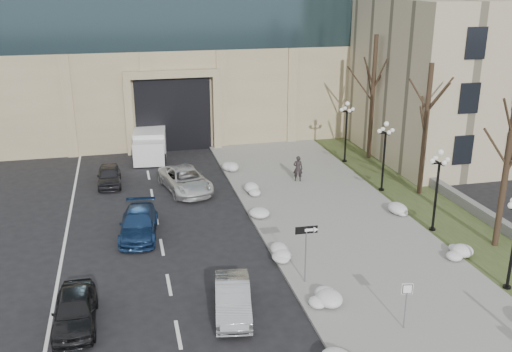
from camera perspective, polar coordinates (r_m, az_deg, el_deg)
The scene contains 27 objects.
sidewalk at distance 32.50m, azimuth 8.51°, elevation -5.16°, with size 9.00×40.00×0.12m, color gray.
curb at distance 31.19m, azimuth 0.77°, elevation -5.98°, with size 0.30×40.00×0.14m, color gray.
grass_strip at distance 35.33m, azimuth 18.38°, elevation -3.96°, with size 4.00×40.00×0.10m, color #344120.
stone_wall at distance 37.81m, azimuth 19.47°, elevation -2.08°, with size 0.50×30.00×0.70m, color gray.
classical_building at distance 51.61m, azimuth 22.56°, elevation 9.50°, with size 22.00×18.12×12.00m.
car_a at distance 24.59m, azimuth -17.66°, elevation -12.65°, with size 1.66×4.13×1.41m, color black.
car_b at distance 24.29m, azimuth -2.34°, elevation -12.14°, with size 1.44×4.14×1.36m, color #A0A4A7.
car_c at distance 31.74m, azimuth -11.65°, elevation -4.70°, with size 1.95×4.79×1.39m, color navy.
car_d at distance 37.89m, azimuth -7.07°, elevation -0.40°, with size 2.50×5.42×1.51m, color silver.
car_e at distance 39.98m, azimuth -14.47°, elevation 0.02°, with size 1.55×3.84×1.31m, color #28282D.
pedestrian at distance 39.16m, azimuth 4.22°, elevation 0.75°, with size 0.66×0.43×1.79m, color black.
box_truck at distance 46.08m, azimuth -10.51°, elevation 3.33°, with size 3.04×7.07×2.18m.
one_way_sign at distance 25.73m, azimuth 5.44°, elevation -6.05°, with size 1.07×0.29×2.89m.
keep_sign at distance 23.49m, azimuth 14.83°, elevation -11.55°, with size 0.45×0.13×2.11m.
snow_clump_c at distance 24.99m, azimuth 6.61°, elevation -12.32°, with size 1.10×1.60×0.36m, color silver.
snow_clump_d at distance 28.83m, azimuth 2.41°, elevation -7.69°, with size 1.10×1.60×0.36m, color silver.
snow_clump_e at distance 33.29m, azimuth -0.10°, elevation -3.88°, with size 1.10×1.60×0.36m, color silver.
snow_clump_f at distance 36.94m, azimuth -0.66°, elevation -1.51°, with size 1.10×1.60×0.36m, color silver.
snow_clump_g at distance 41.24m, azimuth -2.38°, elevation 0.69°, with size 1.10×1.60×0.36m, color silver.
snow_clump_i at distance 30.40m, azimuth 19.54°, elevation -7.37°, with size 1.10×1.60×0.36m, color silver.
snow_clump_j at distance 34.95m, azimuth 14.30°, elevation -3.36°, with size 1.10×1.60×0.36m, color silver.
lamppost_b at distance 32.23m, azimuth 17.72°, elevation -0.32°, with size 1.18×1.18×4.76m.
lamppost_c at distance 37.66m, azimuth 12.74°, elevation 2.85°, with size 1.18×1.18×4.76m.
lamppost_d at distance 43.38m, azimuth 9.03°, elevation 5.20°, with size 1.18×1.18×4.76m.
tree_near at distance 30.72m, azimuth 24.11°, elevation 3.36°, with size 3.20×3.20×9.00m.
tree_mid at distance 37.25m, azimuth 16.75°, elevation 6.20°, with size 3.20×3.20×8.50m.
tree_far at distance 44.09m, azimuth 11.68°, elevation 9.35°, with size 3.20×3.20×9.50m.
Camera 1 is at (-7.98, -13.40, 13.23)m, focal length 40.00 mm.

